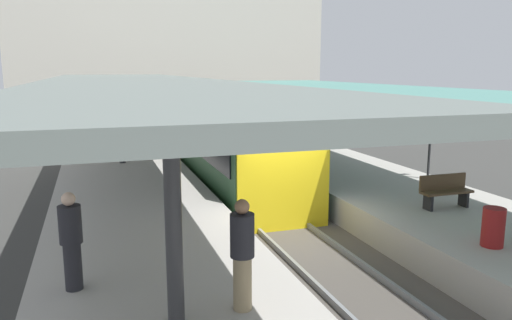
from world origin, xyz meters
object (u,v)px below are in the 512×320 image
object	(u,v)px
passenger_near_bench	(242,253)
litter_bin	(493,227)
platform_sign	(431,130)
passenger_mid_platform	(71,240)
commuter_train	(230,146)
platform_bench	(445,190)

from	to	relation	value
passenger_near_bench	litter_bin	bearing A→B (deg)	9.56
platform_sign	passenger_mid_platform	xyz separation A→B (m)	(-10.72, -5.02, -0.78)
litter_bin	passenger_mid_platform	world-z (taller)	passenger_mid_platform
commuter_train	platform_sign	world-z (taller)	commuter_train
litter_bin	platform_sign	bearing A→B (deg)	63.97
commuter_train	passenger_near_bench	distance (m)	11.18
commuter_train	platform_bench	bearing A→B (deg)	-62.69
litter_bin	passenger_mid_platform	size ratio (longest dim) A/B	0.49
platform_bench	passenger_near_bench	distance (m)	7.47
litter_bin	passenger_near_bench	distance (m)	5.67
platform_bench	passenger_mid_platform	world-z (taller)	passenger_mid_platform
platform_bench	litter_bin	size ratio (longest dim) A/B	1.75
platform_bench	passenger_mid_platform	distance (m)	9.20
platform_sign	litter_bin	size ratio (longest dim) A/B	2.76
commuter_train	platform_bench	distance (m)	8.16
passenger_near_bench	platform_sign	bearing A→B (deg)	38.20
commuter_train	platform_sign	xyz separation A→B (m)	(5.50, -4.29, 0.90)
litter_bin	commuter_train	bearing A→B (deg)	105.63
platform_sign	passenger_mid_platform	distance (m)	11.86
commuter_train	platform_bench	xyz separation A→B (m)	(3.74, -7.24, -0.26)
commuter_train	litter_bin	xyz separation A→B (m)	(2.77, -9.89, -0.33)
platform_sign	passenger_mid_platform	world-z (taller)	platform_sign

